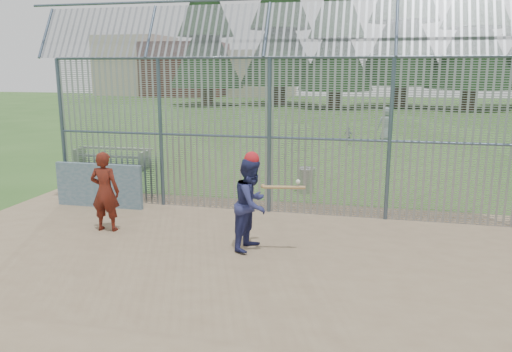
% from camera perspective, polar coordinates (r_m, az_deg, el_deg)
% --- Properties ---
extents(ground, '(120.00, 120.00, 0.00)m').
position_cam_1_polar(ground, '(10.06, -2.62, -9.64)').
color(ground, '#2D511E').
rests_on(ground, ground).
extents(dirt_infield, '(14.00, 10.00, 0.02)m').
position_cam_1_polar(dirt_infield, '(9.62, -3.44, -10.66)').
color(dirt_infield, '#756047').
rests_on(dirt_infield, ground).
extents(dugout_wall, '(2.50, 0.12, 1.20)m').
position_cam_1_polar(dugout_wall, '(14.22, -17.50, -1.03)').
color(dugout_wall, '#38566B').
rests_on(dugout_wall, dirt_infield).
extents(batter, '(0.92, 1.08, 1.94)m').
position_cam_1_polar(batter, '(10.36, -0.49, -3.21)').
color(batter, navy).
rests_on(batter, dirt_infield).
extents(onlooker, '(0.71, 0.50, 1.87)m').
position_cam_1_polar(onlooker, '(12.04, -16.87, -1.71)').
color(onlooker, maroon).
rests_on(onlooker, dirt_infield).
extents(bg_kid_standing, '(1.00, 0.82, 1.77)m').
position_cam_1_polar(bg_kid_standing, '(26.80, 14.65, 5.73)').
color(bg_kid_standing, slate).
rests_on(bg_kid_standing, ground).
extents(bg_kid_seated, '(0.53, 0.36, 0.83)m').
position_cam_1_polar(bg_kid_seated, '(25.45, 10.51, 4.54)').
color(bg_kid_seated, slate).
rests_on(bg_kid_seated, ground).
extents(batting_gear, '(1.28, 0.41, 0.72)m').
position_cam_1_polar(batting_gear, '(10.12, 0.03, 1.50)').
color(batting_gear, '#B4181F').
rests_on(batting_gear, ground).
extents(trash_can, '(0.56, 0.56, 0.82)m').
position_cam_1_polar(trash_can, '(15.41, 5.75, -0.43)').
color(trash_can, '#92949A').
rests_on(trash_can, ground).
extents(bleacher, '(3.00, 0.95, 0.72)m').
position_cam_1_polar(bleacher, '(19.82, -16.16, 2.08)').
color(bleacher, slate).
rests_on(bleacher, ground).
extents(backstop_fence, '(20.09, 0.81, 5.30)m').
position_cam_1_polar(backstop_fence, '(12.51, 9.65, 5.71)').
color(backstop_fence, '#47566B').
rests_on(backstop_fence, ground).
extents(distant_buildings, '(26.50, 10.50, 8.00)m').
position_cam_1_polar(distant_buildings, '(70.35, -8.53, 12.03)').
color(distant_buildings, brown).
rests_on(distant_buildings, ground).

